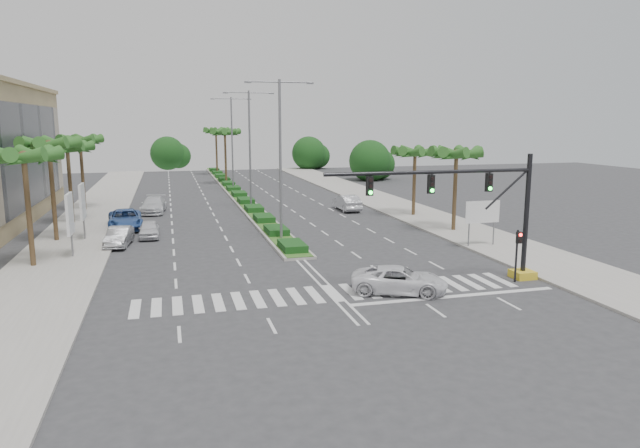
% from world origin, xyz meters
% --- Properties ---
extents(ground, '(160.00, 160.00, 0.00)m').
position_xyz_m(ground, '(0.00, 0.00, 0.00)').
color(ground, '#333335').
rests_on(ground, ground).
extents(footpath_right, '(6.00, 120.00, 0.15)m').
position_xyz_m(footpath_right, '(15.20, 20.00, 0.07)').
color(footpath_right, gray).
rests_on(footpath_right, ground).
extents(footpath_left, '(6.00, 120.00, 0.15)m').
position_xyz_m(footpath_left, '(-15.20, 20.00, 0.07)').
color(footpath_left, gray).
rests_on(footpath_left, ground).
extents(median, '(2.20, 75.00, 0.20)m').
position_xyz_m(median, '(0.00, 45.00, 0.10)').
color(median, gray).
rests_on(median, ground).
extents(median_grass, '(1.80, 75.00, 0.04)m').
position_xyz_m(median_grass, '(0.00, 45.00, 0.22)').
color(median_grass, '#346322').
rests_on(median_grass, median).
extents(signal_gantry, '(12.60, 1.20, 7.20)m').
position_xyz_m(signal_gantry, '(9.27, -0.00, 3.46)').
color(signal_gantry, gold).
rests_on(signal_gantry, ground).
extents(pedestrian_signal, '(0.28, 0.36, 3.00)m').
position_xyz_m(pedestrian_signal, '(10.60, -0.68, 2.04)').
color(pedestrian_signal, black).
rests_on(pedestrian_signal, ground).
extents(direction_sign, '(2.70, 0.11, 3.40)m').
position_xyz_m(direction_sign, '(13.50, 7.99, 2.45)').
color(direction_sign, slate).
rests_on(direction_sign, ground).
extents(billboard_near, '(0.18, 2.10, 4.35)m').
position_xyz_m(billboard_near, '(-14.50, 12.00, 2.96)').
color(billboard_near, slate).
rests_on(billboard_near, ground).
extents(billboard_far, '(0.18, 2.10, 4.35)m').
position_xyz_m(billboard_far, '(-14.50, 18.00, 2.96)').
color(billboard_far, slate).
rests_on(billboard_far, ground).
extents(palm_left_near, '(4.57, 4.68, 7.55)m').
position_xyz_m(palm_left_near, '(-16.50, 10.00, 6.69)').
color(palm_left_near, brown).
rests_on(palm_left_near, ground).
extents(palm_left_mid, '(4.57, 4.68, 7.95)m').
position_xyz_m(palm_left_mid, '(-16.50, 18.00, 7.08)').
color(palm_left_mid, brown).
rests_on(palm_left_mid, ground).
extents(palm_left_far, '(4.57, 4.68, 7.35)m').
position_xyz_m(palm_left_far, '(-16.50, 26.00, 6.50)').
color(palm_left_far, brown).
rests_on(palm_left_far, ground).
extents(palm_left_end, '(4.57, 4.68, 7.75)m').
position_xyz_m(palm_left_end, '(-16.50, 34.00, 6.88)').
color(palm_left_end, brown).
rests_on(palm_left_end, ground).
extents(palm_right_near, '(4.57, 4.68, 7.05)m').
position_xyz_m(palm_right_near, '(14.50, 14.00, 6.20)').
color(palm_right_near, brown).
rests_on(palm_right_near, ground).
extents(palm_right_far, '(4.57, 4.68, 6.75)m').
position_xyz_m(palm_right_far, '(14.50, 22.00, 5.91)').
color(palm_right_far, brown).
rests_on(palm_right_far, ground).
extents(palm_median_a, '(4.57, 4.68, 8.05)m').
position_xyz_m(palm_median_a, '(0.00, 55.00, 7.17)').
color(palm_median_a, brown).
rests_on(palm_median_a, ground).
extents(palm_median_b, '(4.57, 4.68, 8.05)m').
position_xyz_m(palm_median_b, '(0.00, 70.00, 7.17)').
color(palm_median_b, brown).
rests_on(palm_median_b, ground).
extents(streetlight_near, '(5.10, 0.25, 12.00)m').
position_xyz_m(streetlight_near, '(0.00, 14.00, 6.81)').
color(streetlight_near, slate).
rests_on(streetlight_near, ground).
extents(streetlight_mid, '(5.10, 0.25, 12.00)m').
position_xyz_m(streetlight_mid, '(0.00, 30.00, 6.81)').
color(streetlight_mid, slate).
rests_on(streetlight_mid, ground).
extents(streetlight_far, '(5.10, 0.25, 12.00)m').
position_xyz_m(streetlight_far, '(0.00, 46.00, 6.81)').
color(streetlight_far, slate).
rests_on(streetlight_far, ground).
extents(car_parked_a, '(1.56, 3.85, 1.31)m').
position_xyz_m(car_parked_a, '(-9.76, 17.85, 0.66)').
color(car_parked_a, silver).
rests_on(car_parked_a, ground).
extents(car_parked_b, '(1.99, 4.39, 1.40)m').
position_xyz_m(car_parked_b, '(-11.80, 15.20, 0.70)').
color(car_parked_b, '#A0A0A5').
rests_on(car_parked_b, ground).
extents(car_parked_c, '(3.18, 6.12, 1.65)m').
position_xyz_m(car_parked_c, '(-11.80, 22.18, 0.82)').
color(car_parked_c, '#33589C').
rests_on(car_parked_c, ground).
extents(car_parked_d, '(2.72, 5.65, 1.59)m').
position_xyz_m(car_parked_d, '(-9.66, 30.58, 0.79)').
color(car_parked_d, silver).
rests_on(car_parked_d, ground).
extents(car_crossing, '(5.57, 4.15, 1.41)m').
position_xyz_m(car_crossing, '(3.44, -0.82, 0.70)').
color(car_crossing, white).
rests_on(car_crossing, ground).
extents(car_right, '(1.73, 4.89, 1.61)m').
position_xyz_m(car_right, '(9.43, 27.07, 0.80)').
color(car_right, silver).
rests_on(car_right, ground).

